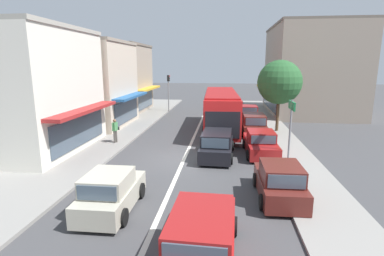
{
  "coord_description": "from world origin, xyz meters",
  "views": [
    {
      "loc": [
        2.33,
        -16.48,
        5.43
      ],
      "look_at": [
        0.11,
        3.09,
        1.2
      ],
      "focal_mm": 28.0,
      "sensor_mm": 36.0,
      "label": 1
    }
  ],
  "objects_px": {
    "parked_sedan_kerb_second": "(261,144)",
    "traffic_light_downstreet": "(168,87)",
    "wagon_queue_far_back": "(217,145)",
    "parked_hatchback_kerb_rear": "(248,114)",
    "street_tree_right": "(280,82)",
    "wagon_adjacent_lane_trail": "(202,237)",
    "directional_road_sign": "(291,117)",
    "parked_wagon_kerb_third": "(253,124)",
    "parked_hatchback_kerb_front": "(280,182)",
    "city_bus": "(221,108)",
    "pedestrian_with_handbag_near": "(115,129)",
    "hatchback_behind_bus_mid": "(111,193)"
  },
  "relations": [
    {
      "from": "wagon_adjacent_lane_trail",
      "to": "traffic_light_downstreet",
      "type": "relative_size",
      "value": 1.09
    },
    {
      "from": "hatchback_behind_bus_mid",
      "to": "directional_road_sign",
      "type": "relative_size",
      "value": 1.03
    },
    {
      "from": "traffic_light_downstreet",
      "to": "street_tree_right",
      "type": "relative_size",
      "value": 0.73
    },
    {
      "from": "wagon_adjacent_lane_trail",
      "to": "parked_sedan_kerb_second",
      "type": "relative_size",
      "value": 1.07
    },
    {
      "from": "hatchback_behind_bus_mid",
      "to": "parked_wagon_kerb_third",
      "type": "distance_m",
      "value": 15.03
    },
    {
      "from": "wagon_adjacent_lane_trail",
      "to": "parked_sedan_kerb_second",
      "type": "distance_m",
      "value": 10.91
    },
    {
      "from": "street_tree_right",
      "to": "city_bus",
      "type": "bearing_deg",
      "value": 179.08
    },
    {
      "from": "parked_wagon_kerb_third",
      "to": "traffic_light_downstreet",
      "type": "distance_m",
      "value": 13.44
    },
    {
      "from": "parked_hatchback_kerb_front",
      "to": "pedestrian_with_handbag_near",
      "type": "bearing_deg",
      "value": 142.5
    },
    {
      "from": "hatchback_behind_bus_mid",
      "to": "wagon_adjacent_lane_trail",
      "type": "distance_m",
      "value": 4.48
    },
    {
      "from": "wagon_adjacent_lane_trail",
      "to": "parked_wagon_kerb_third",
      "type": "bearing_deg",
      "value": 80.25
    },
    {
      "from": "parked_hatchback_kerb_front",
      "to": "parked_sedan_kerb_second",
      "type": "distance_m",
      "value": 6.23
    },
    {
      "from": "parked_sedan_kerb_second",
      "to": "directional_road_sign",
      "type": "xyz_separation_m",
      "value": [
        1.27,
        -1.97,
        2.01
      ]
    },
    {
      "from": "wagon_adjacent_lane_trail",
      "to": "parked_wagon_kerb_third",
      "type": "height_order",
      "value": "same"
    },
    {
      "from": "city_bus",
      "to": "hatchback_behind_bus_mid",
      "type": "relative_size",
      "value": 2.95
    },
    {
      "from": "parked_hatchback_kerb_front",
      "to": "parked_sedan_kerb_second",
      "type": "xyz_separation_m",
      "value": [
        -0.08,
        6.23,
        -0.05
      ]
    },
    {
      "from": "parked_hatchback_kerb_front",
      "to": "parked_wagon_kerb_third",
      "type": "xyz_separation_m",
      "value": [
        -0.03,
        11.87,
        0.04
      ]
    },
    {
      "from": "parked_hatchback_kerb_front",
      "to": "wagon_adjacent_lane_trail",
      "type": "bearing_deg",
      "value": -123.1
    },
    {
      "from": "city_bus",
      "to": "directional_road_sign",
      "type": "xyz_separation_m",
      "value": [
        3.84,
        -8.42,
        0.8
      ]
    },
    {
      "from": "wagon_queue_far_back",
      "to": "parked_hatchback_kerb_rear",
      "type": "distance_m",
      "value": 12.13
    },
    {
      "from": "hatchback_behind_bus_mid",
      "to": "parked_sedan_kerb_second",
      "type": "height_order",
      "value": "hatchback_behind_bus_mid"
    },
    {
      "from": "parked_sedan_kerb_second",
      "to": "hatchback_behind_bus_mid",
      "type": "bearing_deg",
      "value": -128.72
    },
    {
      "from": "street_tree_right",
      "to": "hatchback_behind_bus_mid",
      "type": "bearing_deg",
      "value": -120.31
    },
    {
      "from": "directional_road_sign",
      "to": "wagon_queue_far_back",
      "type": "bearing_deg",
      "value": 163.56
    },
    {
      "from": "wagon_adjacent_lane_trail",
      "to": "wagon_queue_far_back",
      "type": "bearing_deg",
      "value": 89.36
    },
    {
      "from": "parked_wagon_kerb_third",
      "to": "parked_hatchback_kerb_rear",
      "type": "bearing_deg",
      "value": 90.1
    },
    {
      "from": "parked_wagon_kerb_third",
      "to": "wagon_queue_far_back",
      "type": "bearing_deg",
      "value": -112.49
    },
    {
      "from": "parked_sedan_kerb_second",
      "to": "traffic_light_downstreet",
      "type": "bearing_deg",
      "value": 118.99
    },
    {
      "from": "wagon_queue_far_back",
      "to": "traffic_light_downstreet",
      "type": "distance_m",
      "value": 17.68
    },
    {
      "from": "city_bus",
      "to": "wagon_queue_far_back",
      "type": "height_order",
      "value": "city_bus"
    },
    {
      "from": "city_bus",
      "to": "wagon_queue_far_back",
      "type": "bearing_deg",
      "value": -90.47
    },
    {
      "from": "hatchback_behind_bus_mid",
      "to": "parked_hatchback_kerb_rear",
      "type": "distance_m",
      "value": 20.01
    },
    {
      "from": "parked_hatchback_kerb_front",
      "to": "parked_sedan_kerb_second",
      "type": "bearing_deg",
      "value": 90.75
    },
    {
      "from": "parked_hatchback_kerb_front",
      "to": "traffic_light_downstreet",
      "type": "xyz_separation_m",
      "value": [
        -8.75,
        21.89,
        2.15
      ]
    },
    {
      "from": "city_bus",
      "to": "pedestrian_with_handbag_near",
      "type": "xyz_separation_m",
      "value": [
        -7.06,
        -5.23,
        -0.81
      ]
    },
    {
      "from": "parked_sedan_kerb_second",
      "to": "traffic_light_downstreet",
      "type": "xyz_separation_m",
      "value": [
        -8.67,
        15.65,
        2.19
      ]
    },
    {
      "from": "parked_hatchback_kerb_front",
      "to": "traffic_light_downstreet",
      "type": "bearing_deg",
      "value": 111.8
    },
    {
      "from": "wagon_queue_far_back",
      "to": "directional_road_sign",
      "type": "xyz_separation_m",
      "value": [
        3.9,
        -1.15,
        1.93
      ]
    },
    {
      "from": "hatchback_behind_bus_mid",
      "to": "pedestrian_with_handbag_near",
      "type": "height_order",
      "value": "pedestrian_with_handbag_near"
    },
    {
      "from": "wagon_queue_far_back",
      "to": "parked_hatchback_kerb_rear",
      "type": "xyz_separation_m",
      "value": [
        2.67,
        11.83,
        -0.04
      ]
    },
    {
      "from": "wagon_adjacent_lane_trail",
      "to": "parked_hatchback_kerb_rear",
      "type": "xyz_separation_m",
      "value": [
        2.78,
        21.56,
        -0.04
      ]
    },
    {
      "from": "parked_hatchback_kerb_front",
      "to": "street_tree_right",
      "type": "height_order",
      "value": "street_tree_right"
    },
    {
      "from": "city_bus",
      "to": "parked_sedan_kerb_second",
      "type": "bearing_deg",
      "value": -68.27
    },
    {
      "from": "city_bus",
      "to": "wagon_queue_far_back",
      "type": "distance_m",
      "value": 7.36
    },
    {
      "from": "parked_hatchback_kerb_front",
      "to": "street_tree_right",
      "type": "bearing_deg",
      "value": 81.35
    },
    {
      "from": "city_bus",
      "to": "street_tree_right",
      "type": "relative_size",
      "value": 1.9
    },
    {
      "from": "traffic_light_downstreet",
      "to": "street_tree_right",
      "type": "xyz_separation_m",
      "value": [
        10.67,
        -9.28,
        1.16
      ]
    },
    {
      "from": "parked_wagon_kerb_third",
      "to": "street_tree_right",
      "type": "height_order",
      "value": "street_tree_right"
    },
    {
      "from": "wagon_adjacent_lane_trail",
      "to": "directional_road_sign",
      "type": "relative_size",
      "value": 1.27
    },
    {
      "from": "traffic_light_downstreet",
      "to": "parked_hatchback_kerb_front",
      "type": "bearing_deg",
      "value": -68.2
    }
  ]
}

